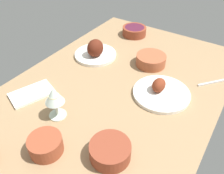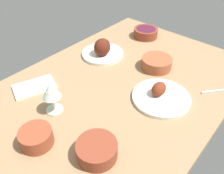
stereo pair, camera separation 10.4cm
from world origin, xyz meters
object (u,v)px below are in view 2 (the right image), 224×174
at_px(bowl_cream, 157,63).
at_px(fork_loose, 220,91).
at_px(bowl_soup, 36,137).
at_px(folded_napkin, 34,87).
at_px(plate_center_main, 161,96).
at_px(plate_near_viewer, 102,51).
at_px(bowl_potatoes, 97,150).
at_px(wine_glass, 51,92).
at_px(bowl_onions, 146,32).

relative_size(bowl_cream, fork_loose, 0.88).
xyz_separation_m(bowl_soup, folded_napkin, (-0.17, -0.27, -0.03)).
height_order(bowl_soup, fork_loose, bowl_soup).
height_order(folded_napkin, fork_loose, folded_napkin).
xyz_separation_m(plate_center_main, fork_loose, (-0.22, 0.18, -0.01)).
height_order(plate_near_viewer, bowl_potatoes, plate_near_viewer).
xyz_separation_m(plate_near_viewer, wine_glass, (0.44, 0.14, 0.07)).
relative_size(bowl_cream, folded_napkin, 0.83).
distance_m(plate_center_main, wine_glass, 0.46).
bearing_deg(bowl_potatoes, plate_near_viewer, -139.00).
bearing_deg(plate_center_main, bowl_onions, -139.09).
relative_size(plate_center_main, bowl_potatoes, 1.80).
bearing_deg(fork_loose, plate_near_viewer, -38.92).
bearing_deg(bowl_potatoes, folded_napkin, -98.75).
bearing_deg(wine_glass, plate_center_main, 139.96).
bearing_deg(plate_center_main, fork_loose, 140.74).
height_order(plate_center_main, bowl_cream, plate_center_main).
height_order(plate_center_main, plate_near_viewer, plate_near_viewer).
distance_m(bowl_soup, fork_loose, 0.81).
relative_size(plate_near_viewer, bowl_onions, 1.54).
bearing_deg(bowl_potatoes, plate_center_main, 178.56).
relative_size(plate_center_main, bowl_cream, 1.64).
bearing_deg(folded_napkin, wine_glass, 80.71).
height_order(bowl_onions, wine_glass, wine_glass).
distance_m(wine_glass, folded_napkin, 0.21).
relative_size(plate_near_viewer, bowl_potatoes, 1.63).
bearing_deg(bowl_soup, bowl_onions, -169.35).
height_order(wine_glass, fork_loose, wine_glass).
relative_size(bowl_potatoes, wine_glass, 1.00).
relative_size(plate_center_main, plate_near_viewer, 1.10).
height_order(plate_near_viewer, bowl_cream, plate_near_viewer).
relative_size(plate_center_main, bowl_soup, 2.16).
relative_size(plate_center_main, fork_loose, 1.45).
relative_size(plate_center_main, wine_glass, 1.80).
bearing_deg(folded_napkin, bowl_soup, 57.40).
xyz_separation_m(plate_center_main, wine_glass, (0.35, -0.29, 0.08)).
relative_size(bowl_cream, wine_glass, 1.10).
relative_size(bowl_potatoes, bowl_soup, 1.20).
bearing_deg(folded_napkin, bowl_onions, 172.65).
xyz_separation_m(plate_center_main, bowl_potatoes, (0.39, -0.01, 0.02)).
distance_m(bowl_potatoes, fork_loose, 0.64).
bearing_deg(plate_near_viewer, folded_napkin, -6.63).
bearing_deg(bowl_soup, folded_napkin, -122.60).
xyz_separation_m(plate_near_viewer, bowl_cream, (-0.10, 0.29, -0.00)).
bearing_deg(wine_glass, bowl_onions, -173.57).
bearing_deg(bowl_cream, plate_near_viewer, -71.55).
bearing_deg(bowl_potatoes, bowl_cream, -167.03).
bearing_deg(plate_near_viewer, bowl_potatoes, 41.00).
relative_size(plate_near_viewer, folded_napkin, 1.24).
xyz_separation_m(bowl_cream, fork_loose, (-0.03, 0.32, -0.03)).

